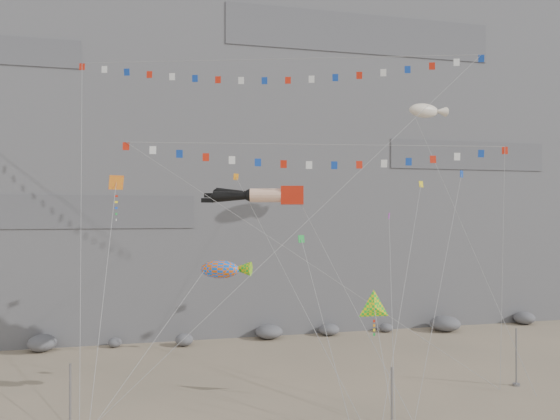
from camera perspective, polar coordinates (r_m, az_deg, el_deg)
name	(u,v)px	position (r m, az deg, el deg)	size (l,w,h in m)	color
ground	(327,398)	(37.24, 4.90, -18.97)	(120.00, 120.00, 0.00)	gray
cliff	(242,105)	(67.65, -3.99, 10.87)	(80.00, 28.00, 50.00)	slate
talus_boulders	(269,332)	(52.89, -1.16, -12.64)	(60.00, 3.00, 1.20)	slate
anchor_pole_left	(70,403)	(31.90, -21.08, -18.31)	(0.12, 0.12, 4.10)	gray
anchor_pole_center	(392,410)	(29.25, 11.61, -19.83)	(0.12, 0.12, 4.29)	gray
anchor_pole_right	(516,357)	(42.18, 23.46, -13.90)	(0.12, 0.12, 3.96)	gray
legs_kite	(264,196)	(40.44, -1.65, 1.52)	(9.94, 16.76, 19.57)	red
flag_banner_upper	(276,59)	(44.19, -0.42, 15.45)	(29.81, 16.02, 29.47)	red
flag_banner_lower	(322,145)	(39.15, 4.40, 6.81)	(26.99, 6.97, 20.60)	red
harlequin_kite	(116,183)	(36.44, -16.75, 2.70)	(2.05, 7.99, 15.52)	red
fish_windsock	(220,270)	(34.07, -6.33, -6.21)	(9.76, 5.93, 12.34)	#EC5D0C
delta_kite	(374,308)	(34.85, 9.83, -10.07)	(3.05, 7.54, 9.53)	yellow
blimp_windsock	(424,111)	(49.72, 14.81, 9.96)	(4.21, 13.80, 24.36)	#F2E2C7
small_kite_a	(238,181)	(41.58, -4.39, 3.01)	(5.33, 15.53, 21.42)	orange
small_kite_b	(389,219)	(43.18, 11.33, -0.94)	(5.60, 12.01, 17.01)	#B521C4
small_kite_c	(302,242)	(35.26, 2.32, -3.34)	(1.09, 8.96, 13.19)	green
small_kite_d	(421,188)	(46.03, 14.47, 2.28)	(9.95, 13.40, 21.26)	yellow
small_kite_e	(461,177)	(44.70, 18.39, 3.28)	(9.71, 10.20, 19.84)	#123AA2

